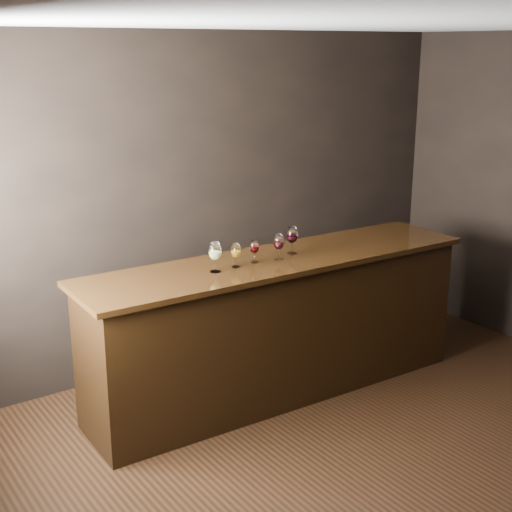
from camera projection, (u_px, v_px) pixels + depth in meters
ground at (389, 465)px, 4.73m from camera, size 5.00×5.00×0.00m
room_shell at (363, 199)px, 4.18m from camera, size 5.02×4.52×2.81m
bar_counter at (278, 329)px, 5.59m from camera, size 3.10×0.77×1.08m
bar_top at (279, 260)px, 5.43m from camera, size 3.21×0.84×0.04m
back_bar_shelf at (256, 310)px, 6.40m from camera, size 2.14×0.40×0.77m
glass_white at (215, 252)px, 5.05m from camera, size 0.09×0.09×0.22m
glass_amber at (236, 251)px, 5.16m from camera, size 0.07×0.07×0.18m
glass_red_a at (254, 248)px, 5.28m from camera, size 0.07×0.07×0.17m
glass_red_b at (279, 243)px, 5.34m from camera, size 0.08×0.08×0.20m
glass_red_c at (292, 236)px, 5.49m from camera, size 0.09×0.09×0.21m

